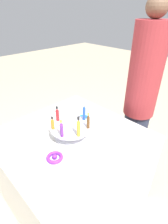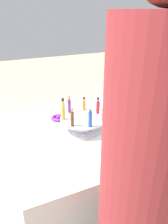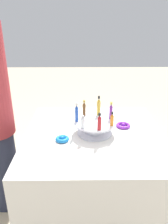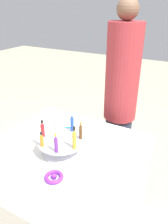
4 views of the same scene
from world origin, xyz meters
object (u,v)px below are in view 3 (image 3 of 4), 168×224
(bottle_red, at_px, (99,122))
(bottle_gold, at_px, (99,106))
(bottle_purple, at_px, (111,111))
(display_stand, at_px, (95,127))
(bottle_brown, at_px, (84,109))
(ribbon_bow_blue, at_px, (62,139))
(bottle_orange, at_px, (112,119))
(ribbon_bow_purple, at_px, (123,125))
(bottle_blue, at_px, (77,113))
(bottle_clear, at_px, (83,122))

(bottle_red, height_order, bottle_gold, bottle_gold)
(bottle_purple, bearing_deg, display_stand, -157.39)
(bottle_brown, bearing_deg, bottle_gold, 9.75)
(ribbon_bow_blue, bearing_deg, bottle_orange, 6.79)
(bottle_red, distance_m, bottle_orange, 0.11)
(bottle_orange, relative_size, bottle_brown, 0.80)
(bottle_red, height_order, ribbon_bow_blue, bottle_red)
(bottle_red, xyz_separation_m, bottle_purple, (0.09, 0.17, 0.00))
(ribbon_bow_purple, height_order, ribbon_bow_blue, ribbon_bow_blue)
(bottle_brown, bearing_deg, display_stand, -54.54)
(ribbon_bow_purple, bearing_deg, ribbon_bow_blue, -155.73)
(bottle_gold, height_order, ribbon_bow_blue, bottle_gold)
(bottle_red, xyz_separation_m, bottle_gold, (0.01, 0.24, 0.01))
(ribbon_bow_purple, bearing_deg, bottle_orange, -124.86)
(bottle_blue, xyz_separation_m, bottle_clear, (0.04, -0.10, -0.02))
(bottle_orange, xyz_separation_m, bottle_brown, (-0.18, 0.16, 0.01))
(bottle_red, bearing_deg, bottle_gold, 86.89)
(bottle_red, height_order, bottle_purple, bottle_purple)
(bottle_gold, bearing_deg, ribbon_bow_purple, -6.29)
(bottle_clear, distance_m, bottle_gold, 0.24)
(display_stand, relative_size, ribbon_bow_blue, 3.26)
(bottle_brown, bearing_deg, bottle_orange, -41.68)
(bottle_blue, height_order, ribbon_bow_purple, bottle_blue)
(display_stand, distance_m, bottle_red, 0.15)
(bottle_orange, xyz_separation_m, ribbon_bow_purple, (0.11, 0.16, -0.12))
(bottle_orange, distance_m, ribbon_bow_blue, 0.35)
(display_stand, bearing_deg, bottle_purple, 22.61)
(bottle_clear, relative_size, bottle_brown, 0.72)
(bottle_orange, distance_m, bottle_purple, 0.11)
(bottle_blue, height_order, bottle_clear, bottle_blue)
(bottle_gold, relative_size, ribbon_bow_purple, 1.38)
(bottle_clear, height_order, bottle_purple, bottle_purple)
(bottle_orange, height_order, bottle_brown, bottle_brown)
(bottle_blue, height_order, bottle_orange, bottle_blue)
(bottle_orange, relative_size, bottle_gold, 0.66)
(bottle_brown, distance_m, ribbon_bow_purple, 0.32)
(bottle_clear, bearing_deg, display_stand, 48.32)
(bottle_brown, bearing_deg, bottle_clear, -93.11)
(bottle_purple, relative_size, bottle_gold, 0.86)
(bottle_orange, height_order, bottle_purple, bottle_purple)
(bottle_gold, bearing_deg, bottle_blue, -144.54)
(bottle_clear, bearing_deg, bottle_purple, 35.46)
(display_stand, height_order, bottle_blue, bottle_blue)
(bottle_orange, bearing_deg, ribbon_bow_purple, 55.14)
(bottle_blue, height_order, bottle_gold, bottle_gold)
(bottle_clear, distance_m, ribbon_bow_blue, 0.18)
(bottle_clear, relative_size, bottle_orange, 0.90)
(bottle_purple, relative_size, bottle_brown, 1.04)
(bottle_blue, bearing_deg, ribbon_bow_purple, 15.03)
(bottle_gold, bearing_deg, bottle_orange, -67.39)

